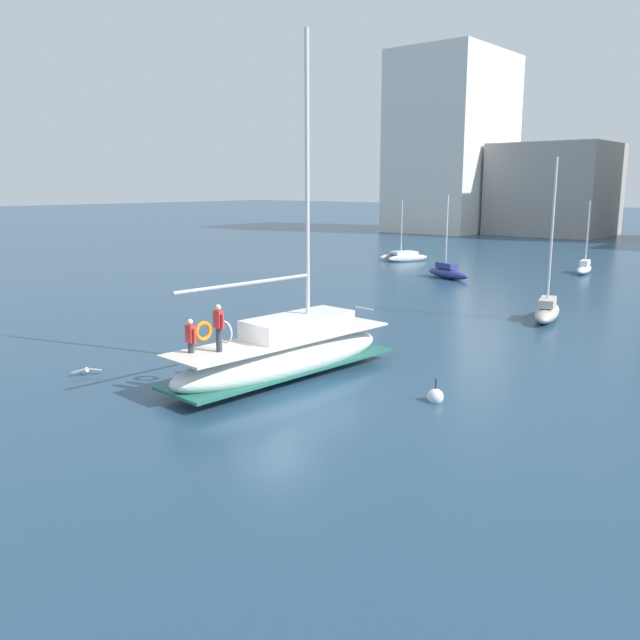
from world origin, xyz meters
The scene contains 8 objects.
ground_plane centered at (0.00, 0.00, 0.00)m, with size 400.00×400.00×0.00m, color navy.
main_sailboat centered at (-1.02, 1.59, 0.90)m, with size 3.07×9.74×12.03m.
moored_sloop_near centered at (-18.23, 35.95, 0.49)m, with size 3.51×4.45×5.41m.
moored_catamaran centered at (-9.40, 28.27, 0.49)m, with size 4.53×2.70×6.05m.
moored_cutter_left centered at (-2.58, 37.55, 0.45)m, with size 1.54×3.97×5.60m.
moored_cutter_right centered at (2.23, 17.78, 0.55)m, with size 2.35×4.86×8.14m.
seagull centered at (-6.74, -2.91, 0.19)m, with size 0.63×0.99×0.17m.
mooring_buoy centered at (4.55, 2.62, 0.16)m, with size 0.53×0.53×0.86m.
Camera 1 is at (14.84, -15.43, 6.83)m, focal length 37.49 mm.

